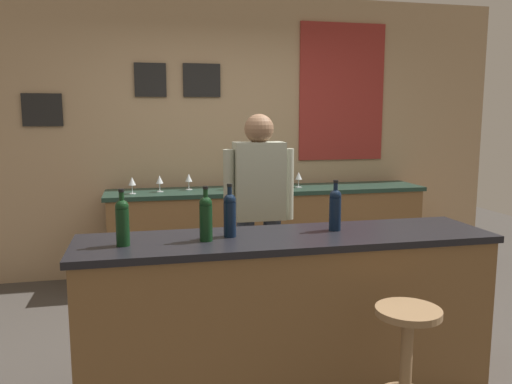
{
  "coord_description": "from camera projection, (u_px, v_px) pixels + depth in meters",
  "views": [
    {
      "loc": [
        -0.82,
        -3.19,
        1.61
      ],
      "look_at": [
        0.0,
        0.45,
        1.05
      ],
      "focal_mm": 36.0,
      "sensor_mm": 36.0,
      "label": 1
    }
  ],
  "objects": [
    {
      "name": "ground_plane",
      "position": [
        270.0,
        354.0,
        3.49
      ],
      "size": [
        10.0,
        10.0,
        0.0
      ],
      "primitive_type": "plane",
      "color": "#423D38"
    },
    {
      "name": "back_wall",
      "position": [
        224.0,
        135.0,
        5.25
      ],
      "size": [
        6.0,
        0.09,
        2.8
      ],
      "color": "tan",
      "rests_on": "ground_plane"
    },
    {
      "name": "bar_counter",
      "position": [
        287.0,
        311.0,
        3.04
      ],
      "size": [
        2.42,
        0.6,
        0.92
      ],
      "color": "brown",
      "rests_on": "ground_plane"
    },
    {
      "name": "side_counter",
      "position": [
        268.0,
        233.0,
        5.11
      ],
      "size": [
        3.12,
        0.56,
        0.9
      ],
      "color": "brown",
      "rests_on": "ground_plane"
    },
    {
      "name": "bartender",
      "position": [
        259.0,
        209.0,
        3.73
      ],
      "size": [
        0.52,
        0.21,
        1.62
      ],
      "color": "#384766",
      "rests_on": "ground_plane"
    },
    {
      "name": "bar_stool",
      "position": [
        407.0,
        351.0,
        2.52
      ],
      "size": [
        0.32,
        0.32,
        0.68
      ],
      "color": "olive",
      "rests_on": "ground_plane"
    },
    {
      "name": "wine_bottle_a",
      "position": [
        122.0,
        221.0,
        2.71
      ],
      "size": [
        0.07,
        0.07,
        0.31
      ],
      "color": "black",
      "rests_on": "bar_counter"
    },
    {
      "name": "wine_bottle_b",
      "position": [
        206.0,
        217.0,
        2.82
      ],
      "size": [
        0.07,
        0.07,
        0.31
      ],
      "color": "black",
      "rests_on": "bar_counter"
    },
    {
      "name": "wine_bottle_c",
      "position": [
        230.0,
        213.0,
        2.92
      ],
      "size": [
        0.07,
        0.07,
        0.31
      ],
      "color": "black",
      "rests_on": "bar_counter"
    },
    {
      "name": "wine_bottle_d",
      "position": [
        335.0,
        208.0,
        3.08
      ],
      "size": [
        0.07,
        0.07,
        0.31
      ],
      "color": "black",
      "rests_on": "bar_counter"
    },
    {
      "name": "wine_glass_a",
      "position": [
        132.0,
        182.0,
        4.66
      ],
      "size": [
        0.07,
        0.07,
        0.16
      ],
      "color": "silver",
      "rests_on": "side_counter"
    },
    {
      "name": "wine_glass_b",
      "position": [
        160.0,
        180.0,
        4.78
      ],
      "size": [
        0.07,
        0.07,
        0.16
      ],
      "color": "silver",
      "rests_on": "side_counter"
    },
    {
      "name": "wine_glass_c",
      "position": [
        189.0,
        178.0,
        4.92
      ],
      "size": [
        0.07,
        0.07,
        0.16
      ],
      "color": "silver",
      "rests_on": "side_counter"
    },
    {
      "name": "wine_glass_d",
      "position": [
        226.0,
        178.0,
        4.92
      ],
      "size": [
        0.07,
        0.07,
        0.16
      ],
      "color": "silver",
      "rests_on": "side_counter"
    },
    {
      "name": "wine_glass_e",
      "position": [
        299.0,
        176.0,
        5.08
      ],
      "size": [
        0.07,
        0.07,
        0.16
      ],
      "color": "silver",
      "rests_on": "side_counter"
    },
    {
      "name": "coffee_mug",
      "position": [
        259.0,
        183.0,
        5.05
      ],
      "size": [
        0.12,
        0.08,
        0.09
      ],
      "color": "#B2332D",
      "rests_on": "side_counter"
    }
  ]
}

